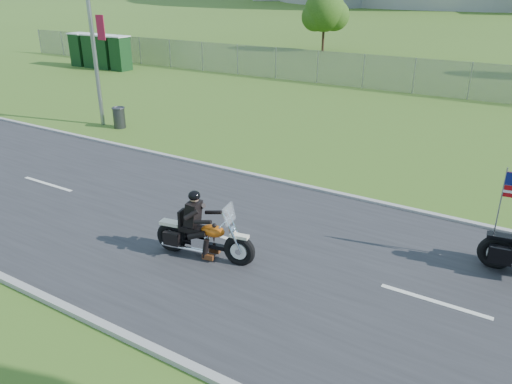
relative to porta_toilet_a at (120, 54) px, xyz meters
The scene contains 12 objects.
ground 27.83m from the porta_toilet_a, 37.69° to the right, with size 420.00×420.00×0.00m, color #3E591B.
road 27.83m from the porta_toilet_a, 37.69° to the right, with size 120.00×8.00×0.04m, color #28282B.
curb_north 25.55m from the porta_toilet_a, 30.48° to the right, with size 120.00×0.18×0.12m, color #9E9B93.
curb_south 30.47m from the porta_toilet_a, 43.74° to the right, with size 120.00×0.18×0.12m, color #9E9B93.
fence 17.26m from the porta_toilet_a, 10.01° to the left, with size 60.00×0.03×2.00m, color gray.
porta_toilet_a is the anchor object (origin of this frame).
porta_toilet_b 1.40m from the porta_toilet_a, behind, with size 1.10×1.10×2.30m, color #103313.
porta_toilet_c 2.80m from the porta_toilet_a, behind, with size 1.10×1.10×2.30m, color #103313.
porta_toilet_d 4.20m from the porta_toilet_a, behind, with size 1.10×1.10×2.30m, color #103313.
tree_fence_mid 18.97m from the porta_toilet_a, 64.72° to the left, with size 3.96×3.69×5.30m.
motorcycle_lead 27.63m from the porta_toilet_a, 40.69° to the right, with size 2.51×0.90×1.70m.
trash_can 15.57m from the porta_toilet_a, 44.85° to the right, with size 0.51×0.51×0.89m, color #313035.
Camera 1 is at (5.31, -9.02, 6.01)m, focal length 35.00 mm.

